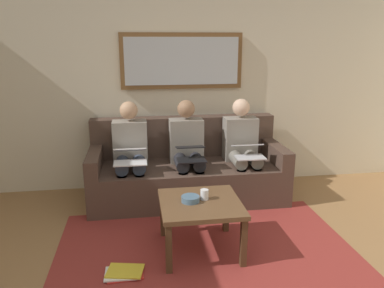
{
  "coord_description": "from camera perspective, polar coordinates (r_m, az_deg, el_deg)",
  "views": [
    {
      "loc": [
        0.56,
        2.05,
        1.79
      ],
      "look_at": [
        0.0,
        -1.7,
        0.75
      ],
      "focal_mm": 35.57,
      "sensor_mm": 36.0,
      "label": 1
    }
  ],
  "objects": [
    {
      "name": "wall_rear",
      "position": [
        4.71,
        -1.65,
        9.35
      ],
      "size": [
        6.0,
        0.12,
        2.6
      ],
      "primitive_type": "cube",
      "color": "beige",
      "rests_on": "ground_plane"
    },
    {
      "name": "laptop_black",
      "position": [
        4.06,
        -0.21,
        -1.31
      ],
      "size": [
        0.3,
        0.33,
        0.14
      ],
      "color": "black"
    },
    {
      "name": "magazine_stack",
      "position": [
        3.2,
        -10.12,
        -18.45
      ],
      "size": [
        0.32,
        0.25,
        0.03
      ],
      "color": "red",
      "rests_on": "ground_plane"
    },
    {
      "name": "cup",
      "position": [
        3.3,
        1.88,
        -7.58
      ],
      "size": [
        0.07,
        0.07,
        0.09
      ],
      "primitive_type": "cylinder",
      "color": "silver",
      "rests_on": "coffee_table"
    },
    {
      "name": "laptop_white",
      "position": [
        4.03,
        -9.27,
        -1.7
      ],
      "size": [
        0.34,
        0.34,
        0.15
      ],
      "color": "white"
    },
    {
      "name": "laptop_silver",
      "position": [
        4.2,
        8.46,
        -0.96
      ],
      "size": [
        0.32,
        0.33,
        0.14
      ],
      "color": "silver"
    },
    {
      "name": "couch",
      "position": [
        4.46,
        -0.8,
        -4.04
      ],
      "size": [
        2.2,
        0.9,
        0.9
      ],
      "color": "#4C382D",
      "rests_on": "ground_plane"
    },
    {
      "name": "coffee_table",
      "position": [
        3.3,
        1.27,
        -9.61
      ],
      "size": [
        0.68,
        0.68,
        0.46
      ],
      "color": "brown",
      "rests_on": "ground_plane"
    },
    {
      "name": "person_left",
      "position": [
        4.43,
        7.53,
        -0.26
      ],
      "size": [
        0.38,
        0.58,
        1.14
      ],
      "color": "gray",
      "rests_on": "couch"
    },
    {
      "name": "framed_mirror",
      "position": [
        4.6,
        -1.53,
        12.33
      ],
      "size": [
        1.45,
        0.05,
        0.65
      ],
      "color": "brown"
    },
    {
      "name": "person_middle",
      "position": [
        4.3,
        -0.69,
        -0.6
      ],
      "size": [
        0.38,
        0.58,
        1.14
      ],
      "color": "gray",
      "rests_on": "couch"
    },
    {
      "name": "area_rug",
      "position": [
        3.45,
        2.18,
        -15.83
      ],
      "size": [
        2.6,
        1.8,
        0.01
      ],
      "primitive_type": "cube",
      "color": "maroon",
      "rests_on": "ground_plane"
    },
    {
      "name": "person_right",
      "position": [
        4.27,
        -9.24,
        -0.94
      ],
      "size": [
        0.38,
        0.58,
        1.14
      ],
      "color": "gray",
      "rests_on": "couch"
    },
    {
      "name": "bowl",
      "position": [
        3.26,
        -0.24,
        -8.24
      ],
      "size": [
        0.16,
        0.16,
        0.05
      ],
      "primitive_type": "cylinder",
      "color": "slate",
      "rests_on": "coffee_table"
    }
  ]
}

